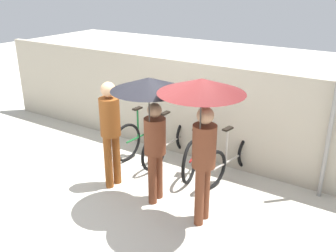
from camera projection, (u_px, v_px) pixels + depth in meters
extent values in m
plane|color=beige|center=(129.00, 206.00, 5.67)|extent=(30.00, 30.00, 0.00)
cube|color=#B2A893|center=(196.00, 111.00, 6.92)|extent=(10.02, 0.12, 1.83)
torus|color=black|center=(160.00, 127.00, 7.67)|extent=(0.11, 0.74, 0.74)
torus|color=black|center=(127.00, 143.00, 6.94)|extent=(0.11, 0.74, 0.74)
cylinder|color=#19662D|center=(144.00, 134.00, 7.31)|extent=(0.12, 1.00, 0.04)
cylinder|color=#19662D|center=(138.00, 123.00, 7.08)|extent=(0.04, 0.04, 0.57)
cube|color=black|center=(137.00, 108.00, 6.97)|extent=(0.11, 0.21, 0.03)
cylinder|color=#19662D|center=(160.00, 112.00, 7.56)|extent=(0.04, 0.04, 0.64)
cylinder|color=#19662D|center=(160.00, 97.00, 7.44)|extent=(0.44, 0.07, 0.03)
torus|color=black|center=(186.00, 133.00, 7.41)|extent=(0.08, 0.70, 0.70)
torus|color=black|center=(154.00, 152.00, 6.60)|extent=(0.08, 0.70, 0.70)
cylinder|color=#A59E93|center=(171.00, 142.00, 7.01)|extent=(0.08, 1.07, 0.04)
cylinder|color=#A59E93|center=(165.00, 130.00, 6.75)|extent=(0.04, 0.04, 0.62)
cube|color=black|center=(165.00, 113.00, 6.63)|extent=(0.10, 0.20, 0.03)
cylinder|color=#A59E93|center=(187.00, 118.00, 7.29)|extent=(0.04, 0.04, 0.65)
cylinder|color=#A59E93|center=(187.00, 102.00, 7.17)|extent=(0.44, 0.04, 0.03)
torus|color=black|center=(206.00, 139.00, 7.08)|extent=(0.20, 0.73, 0.74)
torus|color=black|center=(190.00, 162.00, 6.21)|extent=(0.20, 0.73, 0.74)
cylinder|color=maroon|center=(199.00, 150.00, 6.64)|extent=(0.24, 1.00, 0.04)
cylinder|color=maroon|center=(196.00, 142.00, 6.40)|extent=(0.04, 0.04, 0.47)
cube|color=black|center=(196.00, 128.00, 6.31)|extent=(0.13, 0.21, 0.03)
cylinder|color=maroon|center=(207.00, 125.00, 6.97)|extent=(0.04, 0.04, 0.60)
cylinder|color=maroon|center=(208.00, 109.00, 6.86)|extent=(0.44, 0.11, 0.03)
torus|color=black|center=(249.00, 150.00, 6.73)|extent=(0.18, 0.66, 0.67)
torus|color=black|center=(213.00, 170.00, 6.03)|extent=(0.18, 0.66, 0.67)
cylinder|color=#A59E93|center=(232.00, 159.00, 6.38)|extent=(0.23, 1.03, 0.04)
cylinder|color=#A59E93|center=(227.00, 147.00, 6.15)|extent=(0.04, 0.04, 0.60)
cube|color=black|center=(228.00, 129.00, 6.03)|extent=(0.13, 0.21, 0.03)
cylinder|color=#A59E93|center=(250.00, 134.00, 6.62)|extent=(0.04, 0.04, 0.62)
cylinder|color=#A59E93|center=(251.00, 118.00, 6.50)|extent=(0.44, 0.11, 0.03)
cylinder|color=brown|center=(116.00, 158.00, 6.16)|extent=(0.13, 0.13, 0.90)
cylinder|color=brown|center=(108.00, 162.00, 6.03)|extent=(0.13, 0.13, 0.90)
cylinder|color=brown|center=(110.00, 117.00, 5.81)|extent=(0.32, 0.32, 0.61)
sphere|color=tan|center=(108.00, 89.00, 5.65)|extent=(0.23, 0.23, 0.23)
cylinder|color=brown|center=(158.00, 174.00, 5.76)|extent=(0.13, 0.13, 0.81)
cylinder|color=brown|center=(152.00, 179.00, 5.61)|extent=(0.13, 0.13, 0.81)
cylinder|color=brown|center=(155.00, 136.00, 5.43)|extent=(0.32, 0.32, 0.55)
sphere|color=#997051|center=(155.00, 110.00, 5.29)|extent=(0.21, 0.21, 0.21)
cylinder|color=#332D28|center=(149.00, 115.00, 5.18)|extent=(0.02, 0.02, 0.69)
cone|color=black|center=(149.00, 84.00, 5.02)|extent=(1.05, 1.05, 0.18)
cylinder|color=brown|center=(205.00, 191.00, 5.25)|extent=(0.13, 0.13, 0.87)
cylinder|color=brown|center=(199.00, 197.00, 5.10)|extent=(0.13, 0.13, 0.87)
cylinder|color=brown|center=(204.00, 146.00, 4.90)|extent=(0.32, 0.32, 0.59)
sphere|color=tan|center=(205.00, 115.00, 4.75)|extent=(0.23, 0.23, 0.23)
cylinder|color=#332D28|center=(200.00, 121.00, 4.65)|extent=(0.02, 0.02, 0.73)
cone|color=#591919|center=(202.00, 86.00, 4.48)|extent=(1.09, 1.09, 0.18)
cylinder|color=gray|center=(331.00, 124.00, 5.49)|extent=(0.07, 0.07, 2.44)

